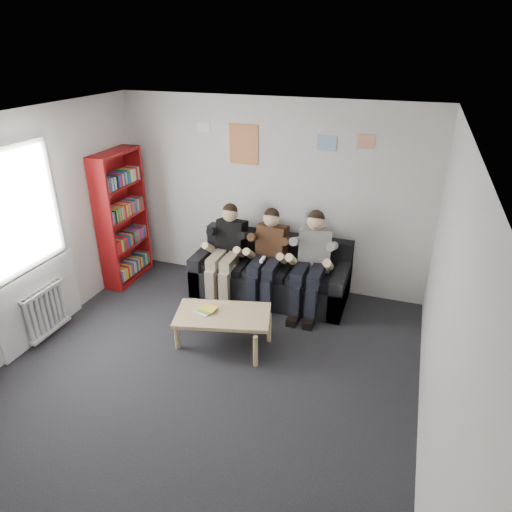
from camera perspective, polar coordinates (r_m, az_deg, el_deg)
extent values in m
plane|color=black|center=(5.16, -7.10, -15.52)|extent=(5.00, 5.00, 0.00)
plane|color=silver|center=(3.96, -9.27, 15.46)|extent=(5.00, 5.00, 0.00)
plane|color=beige|center=(6.54, 1.88, 7.53)|extent=(4.50, 0.00, 4.50)
plane|color=beige|center=(5.72, -28.61, 1.59)|extent=(0.00, 5.00, 5.00)
plane|color=beige|center=(4.00, 22.31, -6.94)|extent=(0.00, 5.00, 5.00)
cube|color=black|center=(6.55, 1.78, -3.33)|extent=(2.17, 0.89, 0.41)
cube|color=black|center=(6.66, 2.74, 1.19)|extent=(2.17, 0.20, 0.42)
cube|color=black|center=(6.84, -6.19, -1.33)|extent=(0.18, 0.89, 0.59)
cube|color=black|center=(6.32, 10.45, -4.02)|extent=(0.18, 0.89, 0.59)
cube|color=black|center=(6.37, 1.60, -1.64)|extent=(1.82, 0.61, 0.10)
cube|color=maroon|center=(7.00, -16.40, 4.56)|extent=(0.30, 0.89, 1.97)
cube|color=#D9B57D|center=(5.44, -4.17, -7.40)|extent=(1.10, 0.61, 0.04)
cylinder|color=#D9B57D|center=(5.57, -9.89, -9.60)|extent=(0.06, 0.06, 0.40)
cylinder|color=#D9B57D|center=(5.23, -0.06, -11.83)|extent=(0.06, 0.06, 0.40)
cylinder|color=#D9B57D|center=(5.93, -7.61, -7.04)|extent=(0.06, 0.06, 0.40)
cylinder|color=#D9B57D|center=(5.61, 1.64, -8.91)|extent=(0.06, 0.06, 0.40)
cube|color=silver|center=(5.46, -6.56, -6.99)|extent=(0.19, 0.14, 0.01)
cube|color=#64BD43|center=(5.47, -6.24, -6.74)|extent=(0.19, 0.14, 0.01)
cube|color=yellow|center=(5.48, -5.93, -6.49)|extent=(0.19, 0.14, 0.01)
cube|color=black|center=(6.53, -3.08, 2.18)|extent=(0.40, 0.30, 0.57)
sphere|color=tan|center=(6.35, -3.30, 5.31)|extent=(0.22, 0.22, 0.22)
sphere|color=black|center=(6.35, -3.26, 5.66)|extent=(0.21, 0.21, 0.21)
cube|color=gray|center=(6.36, -4.07, -0.52)|extent=(0.36, 0.47, 0.15)
cube|color=gray|center=(6.33, -4.76, -4.02)|extent=(0.34, 0.14, 0.51)
cube|color=black|center=(6.39, -4.92, -5.88)|extent=(0.34, 0.26, 0.10)
cube|color=#502F1A|center=(6.34, 2.00, 1.48)|extent=(0.41, 0.30, 0.57)
sphere|color=tan|center=(6.15, 1.94, 4.70)|extent=(0.22, 0.22, 0.22)
sphere|color=black|center=(6.15, 1.99, 5.06)|extent=(0.21, 0.21, 0.21)
cube|color=black|center=(6.16, 1.12, -1.34)|extent=(0.37, 0.47, 0.15)
cube|color=black|center=(6.13, 0.43, -4.97)|extent=(0.35, 0.14, 0.51)
cube|color=black|center=(6.19, 0.24, -6.88)|extent=(0.35, 0.26, 0.10)
cube|color=white|center=(6.01, 0.82, -0.46)|extent=(0.04, 0.14, 0.04)
cube|color=white|center=(6.20, 7.36, 0.85)|extent=(0.43, 0.31, 0.60)
sphere|color=tan|center=(6.00, 7.49, 4.31)|extent=(0.24, 0.24, 0.24)
sphere|color=black|center=(6.00, 7.54, 4.69)|extent=(0.22, 0.22, 0.22)
cube|color=black|center=(6.01, 6.57, -2.21)|extent=(0.38, 0.49, 0.16)
cube|color=black|center=(5.98, 5.89, -6.02)|extent=(0.36, 0.15, 0.51)
cube|color=black|center=(6.03, 5.66, -7.96)|extent=(0.36, 0.28, 0.11)
cylinder|color=silver|center=(6.03, -26.51, -7.53)|extent=(0.06, 0.06, 0.60)
cylinder|color=silver|center=(6.08, -25.99, -7.16)|extent=(0.06, 0.06, 0.60)
cylinder|color=silver|center=(6.12, -25.49, -6.80)|extent=(0.06, 0.06, 0.60)
cylinder|color=silver|center=(6.17, -24.99, -6.44)|extent=(0.06, 0.06, 0.60)
cylinder|color=silver|center=(6.22, -24.50, -6.09)|extent=(0.06, 0.06, 0.60)
cylinder|color=silver|center=(6.27, -24.02, -5.75)|extent=(0.06, 0.06, 0.60)
cylinder|color=silver|center=(6.31, -23.55, -5.40)|extent=(0.06, 0.06, 0.60)
cylinder|color=silver|center=(6.36, -23.08, -5.07)|extent=(0.06, 0.06, 0.60)
cube|color=silver|center=(6.34, -24.28, -8.43)|extent=(0.10, 0.64, 0.04)
cube|color=silver|center=(6.06, -25.23, -4.01)|extent=(0.10, 0.64, 0.04)
cube|color=white|center=(5.73, -27.69, 5.08)|extent=(0.02, 1.00, 1.30)
cube|color=silver|center=(5.56, -29.06, 11.63)|extent=(0.05, 1.12, 0.06)
cube|color=silver|center=(5.96, -26.32, -1.03)|extent=(0.05, 1.12, 0.06)
cube|color=silver|center=(6.19, -25.39, -5.34)|extent=(0.03, 1.30, 0.90)
cube|color=#E1B54F|center=(6.47, -1.54, 13.76)|extent=(0.42, 0.01, 0.55)
cube|color=#428EE2|center=(6.15, 8.83, 13.80)|extent=(0.25, 0.01, 0.20)
cube|color=#B33890|center=(6.07, 13.63, 13.73)|extent=(0.22, 0.01, 0.18)
cube|color=white|center=(6.67, -6.58, 15.71)|extent=(0.20, 0.01, 0.14)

